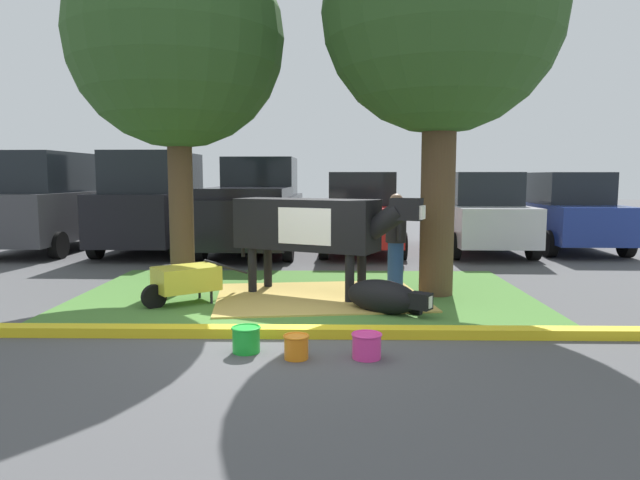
{
  "coord_description": "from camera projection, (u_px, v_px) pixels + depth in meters",
  "views": [
    {
      "loc": [
        0.62,
        -7.0,
        1.93
      ],
      "look_at": [
        0.45,
        2.08,
        0.9
      ],
      "focal_mm": 31.81,
      "sensor_mm": 36.0,
      "label": 1
    }
  ],
  "objects": [
    {
      "name": "bucket_orange",
      "position": [
        296.0,
        346.0,
        5.99
      ],
      "size": [
        0.28,
        0.28,
        0.26
      ],
      "color": "orange",
      "rests_on": "ground"
    },
    {
      "name": "shade_tree_left",
      "position": [
        177.0,
        41.0,
        9.33
      ],
      "size": [
        3.56,
        3.56,
        5.95
      ],
      "color": "#4C3823",
      "rests_on": "ground"
    },
    {
      "name": "suv_dark_grey",
      "position": [
        49.0,
        202.0,
        14.62
      ],
      "size": [
        2.2,
        4.64,
        2.52
      ],
      "color": "#3D3D42",
      "rests_on": "ground"
    },
    {
      "name": "shade_tree_right",
      "position": [
        442.0,
        15.0,
        8.72
      ],
      "size": [
        3.72,
        3.72,
        6.31
      ],
      "color": "#4C3823",
      "rests_on": "ground"
    },
    {
      "name": "bucket_pink",
      "position": [
        367.0,
        345.0,
        6.01
      ],
      "size": [
        0.33,
        0.33,
        0.27
      ],
      "color": "#EA3893",
      "rests_on": "ground"
    },
    {
      "name": "calf_lying",
      "position": [
        384.0,
        297.0,
        7.94
      ],
      "size": [
        1.25,
        1.03,
        0.48
      ],
      "color": "black",
      "rests_on": "ground"
    },
    {
      "name": "suv_black",
      "position": [
        156.0,
        202.0,
        14.51
      ],
      "size": [
        2.2,
        4.64,
        2.52
      ],
      "color": "black",
      "rests_on": "ground"
    },
    {
      "name": "cow_holstein",
      "position": [
        312.0,
        225.0,
        8.96
      ],
      "size": [
        2.97,
        1.7,
        1.61
      ],
      "color": "black",
      "rests_on": "ground"
    },
    {
      "name": "wheelbarrow",
      "position": [
        185.0,
        279.0,
        8.48
      ],
      "size": [
        1.46,
        1.25,
        0.63
      ],
      "color": "gold",
      "rests_on": "ground"
    },
    {
      "name": "hay_bedding",
      "position": [
        320.0,
        297.0,
        8.93
      ],
      "size": [
        3.48,
        2.79,
        0.04
      ],
      "primitive_type": "cube",
      "rotation": [
        0.0,
        0.0,
        0.13
      ],
      "color": "tan",
      "rests_on": "ground"
    },
    {
      "name": "pickup_truck_black",
      "position": [
        256.0,
        208.0,
        14.55
      ],
      "size": [
        2.31,
        5.44,
        2.42
      ],
      "color": "black",
      "rests_on": "ground"
    },
    {
      "name": "curb_yellow",
      "position": [
        296.0,
        332.0,
        6.82
      ],
      "size": [
        8.44,
        0.24,
        0.12
      ],
      "primitive_type": "cube",
      "color": "yellow",
      "rests_on": "ground"
    },
    {
      "name": "grass_island",
      "position": [
        305.0,
        294.0,
        9.22
      ],
      "size": [
        7.24,
        4.52,
        0.02
      ],
      "primitive_type": "cube",
      "color": "#477A33",
      "rests_on": "ground"
    },
    {
      "name": "ground_plane",
      "position": [
        281.0,
        329.0,
        7.18
      ],
      "size": [
        80.0,
        80.0,
        0.0
      ],
      "primitive_type": "plane",
      "color": "#4C4C4F"
    },
    {
      "name": "sedan_silver",
      "position": [
        480.0,
        213.0,
        14.39
      ],
      "size": [
        2.1,
        4.44,
        2.02
      ],
      "color": "silver",
      "rests_on": "ground"
    },
    {
      "name": "sedan_blue",
      "position": [
        566.0,
        212.0,
        14.82
      ],
      "size": [
        2.1,
        4.44,
        2.02
      ],
      "color": "navy",
      "rests_on": "ground"
    },
    {
      "name": "person_handler",
      "position": [
        396.0,
        240.0,
        9.36
      ],
      "size": [
        0.34,
        0.52,
        1.64
      ],
      "color": "#23478C",
      "rests_on": "ground"
    },
    {
      "name": "sedan_red",
      "position": [
        361.0,
        213.0,
        14.44
      ],
      "size": [
        2.1,
        4.44,
        2.02
      ],
      "color": "red",
      "rests_on": "ground"
    },
    {
      "name": "bucket_green",
      "position": [
        246.0,
        339.0,
        6.21
      ],
      "size": [
        0.33,
        0.33,
        0.29
      ],
      "color": "green",
      "rests_on": "ground"
    }
  ]
}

